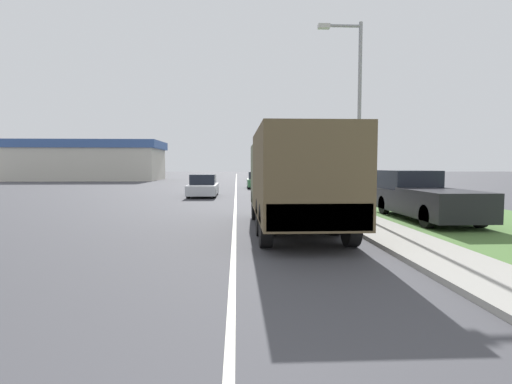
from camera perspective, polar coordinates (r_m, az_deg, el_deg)
ground_plane at (r=40.29m, az=-2.86°, el=0.90°), size 180.00×180.00×0.00m
lane_centre_stripe at (r=40.29m, az=-2.86°, el=0.91°), size 0.12×120.00×0.00m
sidewalk_right at (r=40.53m, az=3.51°, el=1.00°), size 1.80×120.00×0.12m
grass_strip_right at (r=41.25m, az=9.60°, el=0.94°), size 7.00×120.00×0.02m
military_truck at (r=12.34m, az=5.58°, el=2.27°), size 2.45×7.72×3.03m
car_nearest_ahead at (r=26.45m, az=-7.55°, el=0.79°), size 1.82×4.53×1.46m
car_second_ahead at (r=35.99m, az=0.31°, el=1.62°), size 1.94×3.98×1.47m
pickup_truck at (r=16.38m, az=22.67°, el=-0.59°), size 2.00×5.74×1.82m
lamp_post at (r=15.96m, az=13.86°, el=12.36°), size 1.69×0.24×7.29m
building_distant at (r=59.88m, az=-22.67°, el=4.18°), size 19.74×9.93×5.39m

